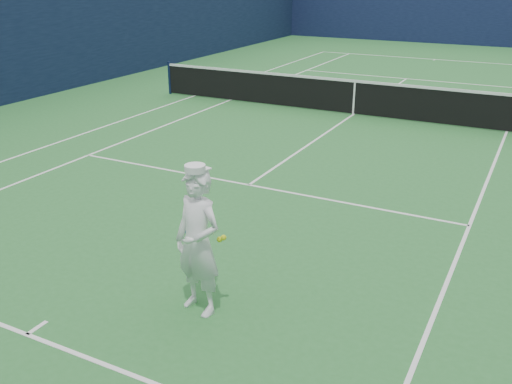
# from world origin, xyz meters

# --- Properties ---
(ground) EXTENTS (80.00, 80.00, 0.00)m
(ground) POSITION_xyz_m (0.00, 0.00, 0.00)
(ground) COLOR #2A6F31
(ground) RESTS_ON ground
(court_markings) EXTENTS (11.03, 23.83, 0.01)m
(court_markings) POSITION_xyz_m (0.00, 0.00, 0.00)
(court_markings) COLOR white
(court_markings) RESTS_ON ground
(windscreen_fence) EXTENTS (20.12, 36.12, 4.00)m
(windscreen_fence) POSITION_xyz_m (0.00, 0.00, 2.00)
(windscreen_fence) COLOR #0F1738
(windscreen_fence) RESTS_ON ground
(tennis_net) EXTENTS (12.88, 0.09, 1.07)m
(tennis_net) POSITION_xyz_m (0.00, 0.00, 0.55)
(tennis_net) COLOR #141E4C
(tennis_net) RESTS_ON ground
(tennis_player) EXTENTS (0.76, 0.62, 1.90)m
(tennis_player) POSITION_xyz_m (1.50, -10.50, 0.93)
(tennis_player) COLOR white
(tennis_player) RESTS_ON ground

